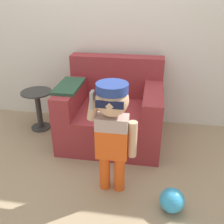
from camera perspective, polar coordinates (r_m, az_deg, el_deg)
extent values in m
plane|color=#998466|center=(2.91, -4.43, -6.66)|extent=(10.00, 10.00, 0.00)
cube|color=silver|center=(3.08, -2.40, 21.10)|extent=(10.00, 0.05, 2.60)
cube|color=maroon|center=(2.87, -0.01, -2.50)|extent=(1.04, 0.88, 0.39)
cube|color=maroon|center=(3.01, 1.05, 7.82)|extent=(1.04, 0.18, 0.47)
cube|color=maroon|center=(2.75, -9.13, 3.04)|extent=(0.19, 0.69, 0.24)
cube|color=maroon|center=(2.62, 8.90, 1.88)|extent=(0.19, 0.69, 0.24)
cube|color=#284C38|center=(2.70, -9.33, 5.64)|extent=(0.23, 0.48, 0.03)
cylinder|color=#E05119|center=(2.24, -1.58, -12.74)|extent=(0.09, 0.09, 0.33)
cylinder|color=#E05119|center=(2.22, 1.63, -13.06)|extent=(0.09, 0.09, 0.33)
cube|color=#E05119|center=(2.06, 0.02, -6.62)|extent=(0.25, 0.14, 0.25)
cube|color=#B29993|center=(1.97, 0.02, -2.31)|extent=(0.25, 0.14, 0.11)
sphere|color=tan|center=(1.89, 0.02, 2.63)|extent=(0.25, 0.25, 0.25)
cylinder|color=navy|center=(1.85, 0.02, 5.26)|extent=(0.23, 0.23, 0.07)
cube|color=navy|center=(1.96, 0.54, 5.73)|extent=(0.14, 0.11, 0.01)
cube|color=#0F1433|center=(1.78, -0.56, 1.55)|extent=(0.20, 0.01, 0.05)
cylinder|color=tan|center=(2.02, 4.49, -5.94)|extent=(0.07, 0.07, 0.30)
cylinder|color=tan|center=(1.95, -4.17, 0.64)|extent=(0.10, 0.07, 0.18)
cube|color=gray|center=(1.90, -4.30, 2.68)|extent=(0.02, 0.07, 0.13)
cylinder|color=#333333|center=(3.29, -15.16, -3.19)|extent=(0.23, 0.23, 0.02)
cylinder|color=#333333|center=(3.19, -15.61, 0.22)|extent=(0.06, 0.06, 0.46)
cylinder|color=#333333|center=(3.10, -16.14, 4.16)|extent=(0.35, 0.35, 0.02)
sphere|color=#3399D1|center=(2.15, 12.93, -18.23)|extent=(0.19, 0.19, 0.19)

